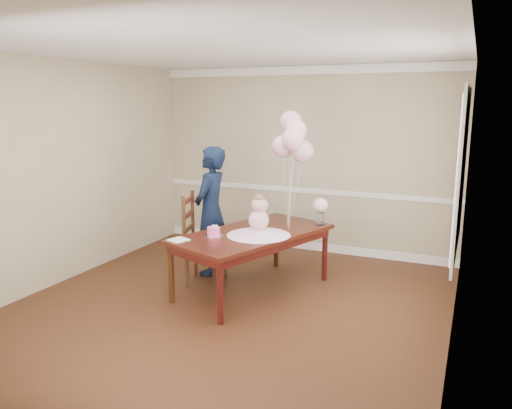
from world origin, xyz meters
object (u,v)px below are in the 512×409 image
object	(u,v)px
dining_table_top	(252,234)
dining_chair_seat	(206,244)
woman	(211,211)
birthday_cake	(214,231)

from	to	relation	value
dining_table_top	dining_chair_seat	xyz separation A→B (m)	(-0.64, 0.04, -0.20)
dining_table_top	dining_chair_seat	world-z (taller)	dining_table_top
dining_chair_seat	woman	bearing A→B (deg)	93.11
dining_table_top	woman	distance (m)	0.85
dining_table_top	birthday_cake	size ratio (longest dim) A/B	13.33
dining_chair_seat	woman	distance (m)	0.48
dining_chair_seat	birthday_cake	bearing A→B (deg)	-65.99
birthday_cake	woman	xyz separation A→B (m)	(-0.42, 0.71, 0.05)
dining_table_top	dining_chair_seat	size ratio (longest dim) A/B	3.98
woman	birthday_cake	bearing A→B (deg)	27.18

